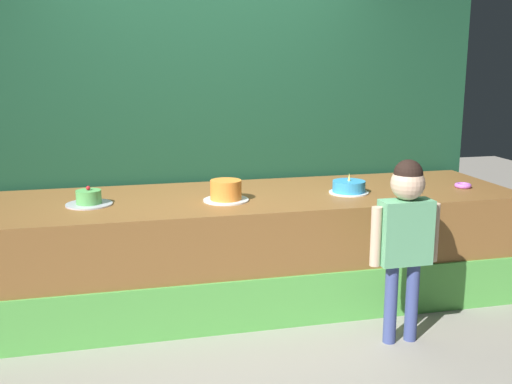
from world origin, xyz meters
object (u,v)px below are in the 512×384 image
donut (463,185)px  cake_right (349,187)px  child_figure (405,226)px  cake_left (89,199)px  cake_center (226,191)px

donut → cake_right: bearing=178.3°
child_figure → donut: child_figure is taller
child_figure → cake_left: (-1.85, 0.86, 0.08)m
cake_left → cake_center: (0.91, -0.10, 0.02)m
child_figure → cake_right: child_figure is taller
child_figure → cake_right: size_ratio=4.04×
donut → cake_center: size_ratio=0.40×
cake_left → cake_right: size_ratio=1.07×
child_figure → cake_left: 2.05m
cake_left → child_figure: bearing=-25.0°
cake_center → cake_right: cake_right is taller
cake_left → cake_right: (1.81, -0.07, 0.00)m
cake_right → child_figure: bearing=-87.0°
child_figure → donut: 1.16m
child_figure → cake_center: child_figure is taller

